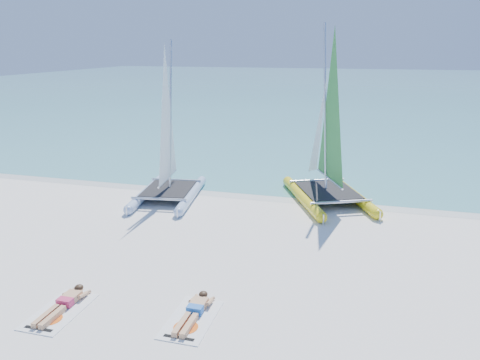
# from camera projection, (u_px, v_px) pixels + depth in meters

# --- Properties ---
(ground) EXTENTS (140.00, 140.00, 0.00)m
(ground) POSITION_uv_depth(u_px,v_px,m) (226.00, 248.00, 14.51)
(ground) COLOR silver
(ground) RESTS_ON ground
(sea) EXTENTS (140.00, 115.00, 0.01)m
(sea) POSITION_uv_depth(u_px,v_px,m) (344.00, 86.00, 72.88)
(sea) COLOR #73C0BB
(sea) RESTS_ON ground
(wet_sand_strip) EXTENTS (140.00, 1.40, 0.01)m
(wet_sand_strip) POSITION_uv_depth(u_px,v_px,m) (264.00, 196.00, 19.61)
(wet_sand_strip) COLOR silver
(wet_sand_strip) RESTS_ON ground
(catamaran_blue) EXTENTS (2.94, 5.05, 6.51)m
(catamaran_blue) POSITION_uv_depth(u_px,v_px,m) (167.00, 151.00, 18.86)
(catamaran_blue) COLOR #C1DCFE
(catamaran_blue) RESTS_ON ground
(catamaran_yellow) EXTENTS (4.47, 5.83, 7.18)m
(catamaran_yellow) POSITION_uv_depth(u_px,v_px,m) (326.00, 143.00, 18.85)
(catamaran_yellow) COLOR yellow
(catamaran_yellow) RESTS_ON ground
(towel_a) EXTENTS (1.00, 1.85, 0.02)m
(towel_a) POSITION_uv_depth(u_px,v_px,m) (60.00, 311.00, 11.05)
(towel_a) COLOR white
(towel_a) RESTS_ON ground
(sunbather_a) EXTENTS (0.37, 1.73, 0.26)m
(sunbather_a) POSITION_uv_depth(u_px,v_px,m) (64.00, 303.00, 11.20)
(sunbather_a) COLOR tan
(sunbather_a) RESTS_ON towel_a
(towel_b) EXTENTS (1.00, 1.85, 0.02)m
(towel_b) POSITION_uv_depth(u_px,v_px,m) (191.00, 319.00, 10.74)
(towel_b) COLOR white
(towel_b) RESTS_ON ground
(sunbather_b) EXTENTS (0.37, 1.73, 0.26)m
(sunbather_b) POSITION_uv_depth(u_px,v_px,m) (194.00, 311.00, 10.88)
(sunbather_b) COLOR tan
(sunbather_b) RESTS_ON towel_b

